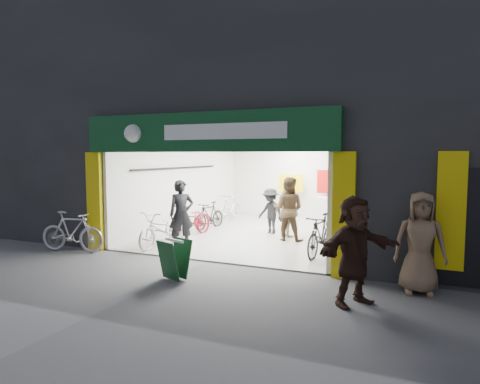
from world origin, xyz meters
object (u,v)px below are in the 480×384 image
Objects in this scene: parked_bike at (72,232)px; bike_right_front at (321,235)px; bike_left_front at (163,229)px; pedestrian_near at (420,243)px; sandwich_board at (175,258)px.

bike_right_front is at bearing -81.85° from parked_bike.
bike_right_front is 1.00× the size of parked_bike.
pedestrian_near reaches higher than bike_left_front.
pedestrian_near is 4.71m from sandwich_board.
parked_bike is (-6.06, -2.09, -0.00)m from bike_right_front.
bike_right_front reaches higher than sandwich_board.
bike_right_front is 3.11m from pedestrian_near.
bike_left_front is 2.33m from parked_bike.
bike_left_front is at bearing 147.70° from sandwich_board.
bike_left_front is 4.26m from bike_right_front.
bike_right_front is 0.95× the size of pedestrian_near.
parked_bike is 2.21× the size of sandwich_board.
bike_right_front is 3.87m from sandwich_board.
bike_left_front is 3.13m from sandwich_board.
sandwich_board is at bearing -48.72° from bike_left_front.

